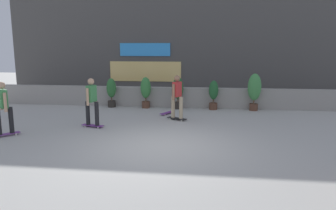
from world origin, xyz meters
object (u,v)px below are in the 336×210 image
skater_far_left (92,100)px  skateboard_aside (167,113)px  potted_plant_1 (146,90)px  skater_by_wall_left (3,106)px  potted_plant_3 (214,94)px  potted_plant_4 (254,89)px  potted_plant_0 (111,91)px  potted_plant_2 (178,91)px  skater_far_right (177,95)px

skater_far_left → skateboard_aside: 3.46m
potted_plant_1 → skater_by_wall_left: 6.17m
potted_plant_3 → potted_plant_4: 1.76m
potted_plant_0 → potted_plant_1: (1.60, 0.00, 0.05)m
potted_plant_2 → skater_by_wall_left: skater_by_wall_left is taller
skater_far_left → skateboard_aside: bearing=47.2°
skater_far_right → potted_plant_4: bearing=35.6°
skateboard_aside → skater_far_right: bearing=-62.8°
potted_plant_4 → skateboard_aside: size_ratio=2.03×
potted_plant_4 → skater_far_right: skater_far_right is taller
potted_plant_0 → skateboard_aside: size_ratio=1.68×
potted_plant_4 → potted_plant_3: bearing=-180.0°
skater_far_right → skateboard_aside: 1.41m
potted_plant_1 → skater_by_wall_left: skater_by_wall_left is taller
potted_plant_2 → skater_by_wall_left: size_ratio=0.84×
potted_plant_0 → skater_far_right: (3.25, -2.25, 0.19)m
potted_plant_3 → skater_far_right: size_ratio=0.76×
potted_plant_0 → potted_plant_1: potted_plant_1 is taller
potted_plant_4 → potted_plant_1: bearing=180.0°
potted_plant_1 → skater_far_right: 2.79m
potted_plant_2 → potted_plant_4: potted_plant_4 is taller
skater_far_left → skater_by_wall_left: same height
potted_plant_1 → potted_plant_2: potted_plant_2 is taller
potted_plant_3 → skater_far_right: (-1.40, -2.25, 0.23)m
potted_plant_3 → potted_plant_4: potted_plant_4 is taller
skater_far_left → potted_plant_1: bearing=73.1°
potted_plant_0 → potted_plant_1: bearing=0.0°
potted_plant_0 → skater_far_left: size_ratio=0.79×
potted_plant_4 → potted_plant_0: bearing=180.0°
potted_plant_2 → skater_far_right: skater_far_right is taller
potted_plant_1 → potted_plant_2: bearing=-0.0°
potted_plant_0 → skater_far_right: skater_far_right is taller
skater_far_left → skater_by_wall_left: 2.68m
potted_plant_3 → skater_far_right: skater_far_right is taller
potted_plant_2 → potted_plant_0: bearing=180.0°
skater_by_wall_left → skater_far_left: bearing=31.8°
potted_plant_1 → potted_plant_4: bearing=0.0°
potted_plant_1 → potted_plant_4: size_ratio=0.87×
skater_by_wall_left → skateboard_aside: skater_by_wall_left is taller
potted_plant_1 → skateboard_aside: (1.14, -1.27, -0.74)m
skater_by_wall_left → potted_plant_0: bearing=70.6°
skater_by_wall_left → skateboard_aside: 6.04m
potted_plant_1 → potted_plant_4: potted_plant_4 is taller
skateboard_aside → potted_plant_2: bearing=75.6°
potted_plant_1 → skater_by_wall_left: size_ratio=0.83×
potted_plant_3 → skater_by_wall_left: 8.25m
potted_plant_1 → skater_far_right: (1.64, -2.25, 0.14)m
potted_plant_3 → skater_far_left: size_ratio=0.76×
potted_plant_0 → potted_plant_4: (6.39, 0.00, 0.20)m
skateboard_aside → potted_plant_4: bearing=19.2°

